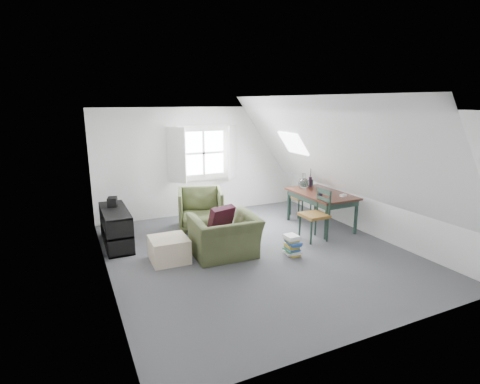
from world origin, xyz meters
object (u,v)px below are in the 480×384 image
dining_table (321,197)px  dining_chair_far (302,197)px  media_shelf (116,230)px  armchair_far (201,228)px  magazine_stack (292,245)px  ottoman (169,249)px  dining_chair_near (316,214)px  armchair_near (225,256)px

dining_table → dining_chair_far: 0.83m
media_shelf → dining_chair_far: bearing=4.8°
armchair_far → magazine_stack: size_ratio=2.56×
ottoman → armchair_far: bearing=52.8°
ottoman → dining_chair_near: 2.85m
armchair_far → dining_chair_near: bearing=-25.3°
dining_chair_near → armchair_near: bearing=-97.6°
armchair_near → magazine_stack: bearing=159.2°
magazine_stack → armchair_far: bearing=114.8°
armchair_near → armchair_far: bearing=-91.7°
magazine_stack → armchair_near: bearing=156.5°
dining_table → dining_chair_near: bearing=-131.7°
dining_table → magazine_stack: size_ratio=4.14×
dining_table → dining_chair_far: size_ratio=1.69×
media_shelf → dining_table: bearing=-6.3°
armchair_near → dining_chair_near: dining_chair_near is taller
dining_table → dining_chair_near: dining_chair_near is taller
dining_chair_near → magazine_stack: (-0.82, -0.46, -0.33)m
armchair_near → dining_chair_far: size_ratio=1.24×
armchair_far → media_shelf: media_shelf is taller
armchair_near → dining_chair_far: 2.92m
dining_chair_far → media_shelf: 4.16m
armchair_near → magazine_stack: size_ratio=3.05×
ottoman → magazine_stack: size_ratio=1.68×
ottoman → dining_chair_near: bearing=-4.6°
armchair_far → dining_chair_far: 2.46m
dining_table → armchair_far: bearing=158.6°
armchair_near → ottoman: ottoman is taller
ottoman → armchair_near: bearing=-13.0°
magazine_stack → dining_chair_near: bearing=29.2°
media_shelf → magazine_stack: bearing=-29.5°
dining_chair_far → magazine_stack: bearing=65.6°
media_shelf → magazine_stack: (2.71, -1.78, -0.13)m
armchair_far → dining_table: size_ratio=0.62×
ottoman → dining_chair_far: (3.46, 1.17, 0.26)m
armchair_near → armchair_far: 1.60m
armchair_far → magazine_stack: (0.95, -2.07, 0.18)m
dining_chair_far → armchair_far: bearing=8.6°
armchair_far → dining_table: bearing=-6.7°
armchair_far → dining_chair_far: size_ratio=1.04×
armchair_near → dining_table: 2.62m
armchair_far → magazine_stack: armchair_far is taller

